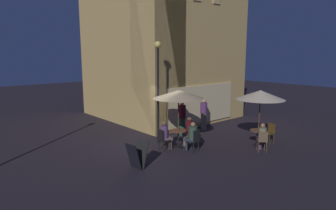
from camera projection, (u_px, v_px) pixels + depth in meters
name	position (u px, v px, depth m)	size (l,w,h in m)	color
ground_plane	(148.00, 146.00, 13.16)	(60.00, 60.00, 0.00)	#272027
cafe_building	(159.00, 42.00, 17.15)	(7.25, 7.94, 9.33)	tan
street_lamp_near_corner	(158.00, 78.00, 13.12)	(0.29, 0.29, 4.55)	black
menu_sandwich_board	(137.00, 155.00, 10.55)	(0.72, 0.63, 0.94)	black
cafe_table_0	(258.00, 135.00, 13.09)	(0.73, 0.73, 0.72)	black
cafe_table_1	(178.00, 135.00, 12.83)	(0.71, 0.71, 0.78)	black
patio_umbrella_0	(260.00, 95.00, 12.78)	(2.08, 2.08, 2.48)	black
patio_umbrella_1	(179.00, 95.00, 12.53)	(2.17, 2.17, 2.52)	black
cafe_chair_0	(262.00, 139.00, 12.27)	(0.54, 0.54, 0.89)	brown
cafe_chair_1	(270.00, 131.00, 13.57)	(0.42, 0.42, 0.88)	#4C3515
cafe_chair_2	(163.00, 138.00, 12.40)	(0.43, 0.43, 0.93)	black
cafe_chair_3	(195.00, 139.00, 12.26)	(0.45, 0.45, 0.95)	black
cafe_chair_4	(191.00, 132.00, 13.41)	(0.45, 0.45, 0.92)	brown
patron_seated_0	(262.00, 135.00, 12.39)	(0.51, 0.50, 1.20)	#5C345F
patron_seated_1	(166.00, 134.00, 12.45)	(0.52, 0.35, 1.28)	#74635C
patron_seated_2	(192.00, 135.00, 12.33)	(0.41, 0.55, 1.26)	#2C3445
patron_seated_3	(189.00, 129.00, 13.28)	(0.53, 0.34, 1.28)	#766456
patron_standing_4	(204.00, 115.00, 15.65)	(0.35, 0.35, 1.70)	#806D5F
patron_standing_5	(182.00, 118.00, 14.80)	(0.37, 0.37, 1.70)	#2E462F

